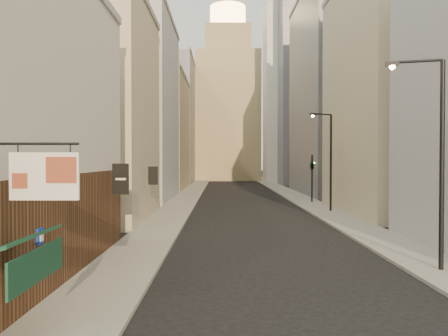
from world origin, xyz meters
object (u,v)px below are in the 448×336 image
traffic_light_right (312,166)px  streetlamp_near (436,151)px  clock_tower (228,102)px  white_tower (285,87)px  streetlamp_mid (329,156)px

traffic_light_right → streetlamp_near: bearing=93.8°
clock_tower → traffic_light_right: size_ratio=8.98×
streetlamp_near → clock_tower: bearing=110.0°
streetlamp_near → traffic_light_right: (0.87, 27.93, -1.00)m
clock_tower → white_tower: bearing=-51.8°
clock_tower → white_tower: 17.83m
streetlamp_near → streetlamp_mid: bearing=103.3°
streetlamp_near → streetlamp_mid: streetlamp_near is taller
white_tower → streetlamp_near: bearing=-93.3°
clock_tower → streetlamp_near: (7.12, -81.72, -12.76)m
white_tower → clock_tower: bearing=128.2°
clock_tower → white_tower: (11.00, -14.00, 0.97)m
white_tower → streetlamp_mid: (-3.26, -47.87, -13.79)m
traffic_light_right → white_tower: bearing=-88.7°
streetlamp_near → traffic_light_right: bearing=103.3°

